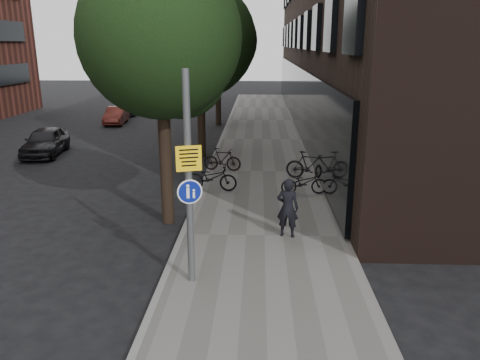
# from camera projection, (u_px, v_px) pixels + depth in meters

# --- Properties ---
(ground) EXTENTS (120.00, 120.00, 0.00)m
(ground) POSITION_uv_depth(u_px,v_px,m) (254.00, 305.00, 9.53)
(ground) COLOR black
(ground) RESTS_ON ground
(sidewalk) EXTENTS (4.50, 60.00, 0.12)m
(sidewalk) POSITION_uv_depth(u_px,v_px,m) (263.00, 173.00, 19.09)
(sidewalk) COLOR #62605B
(sidewalk) RESTS_ON ground
(curb_edge) EXTENTS (0.15, 60.00, 0.13)m
(curb_edge) POSITION_uv_depth(u_px,v_px,m) (208.00, 172.00, 19.18)
(curb_edge) COLOR slate
(curb_edge) RESTS_ON ground
(street_tree_near) EXTENTS (4.40, 4.40, 7.50)m
(street_tree_near) POSITION_uv_depth(u_px,v_px,m) (164.00, 44.00, 12.65)
(street_tree_near) COLOR black
(street_tree_near) RESTS_ON ground
(street_tree_mid) EXTENTS (5.00, 5.00, 7.80)m
(street_tree_mid) POSITION_uv_depth(u_px,v_px,m) (202.00, 44.00, 20.80)
(street_tree_mid) COLOR black
(street_tree_mid) RESTS_ON ground
(street_tree_far) EXTENTS (5.00, 5.00, 7.80)m
(street_tree_far) POSITION_uv_depth(u_px,v_px,m) (219.00, 44.00, 29.43)
(street_tree_far) COLOR black
(street_tree_far) RESTS_ON ground
(signpost) EXTENTS (0.51, 0.18, 4.54)m
(signpost) POSITION_uv_depth(u_px,v_px,m) (189.00, 180.00, 9.64)
(signpost) COLOR #595B5E
(signpost) RESTS_ON sidewalk
(pedestrian) EXTENTS (0.66, 0.51, 1.61)m
(pedestrian) POSITION_uv_depth(u_px,v_px,m) (288.00, 208.00, 12.42)
(pedestrian) COLOR black
(pedestrian) RESTS_ON sidewalk
(parked_bike_facade_near) EXTENTS (1.64, 0.73, 0.84)m
(parked_bike_facade_near) POSITION_uv_depth(u_px,v_px,m) (304.00, 182.00, 16.06)
(parked_bike_facade_near) COLOR black
(parked_bike_facade_near) RESTS_ON sidewalk
(parked_bike_facade_far) EXTENTS (1.88, 1.05, 1.09)m
(parked_bike_facade_far) POSITION_uv_depth(u_px,v_px,m) (309.00, 166.00, 17.76)
(parked_bike_facade_far) COLOR black
(parked_bike_facade_far) RESTS_ON sidewalk
(parked_bike_curb_near) EXTENTS (1.86, 0.80, 0.95)m
(parked_bike_curb_near) POSITION_uv_depth(u_px,v_px,m) (211.00, 177.00, 16.45)
(parked_bike_curb_near) COLOR black
(parked_bike_curb_near) RESTS_ON sidewalk
(parked_bike_curb_far) EXTENTS (1.60, 0.66, 0.93)m
(parked_bike_curb_far) POSITION_uv_depth(u_px,v_px,m) (222.00, 159.00, 19.05)
(parked_bike_curb_far) COLOR black
(parked_bike_curb_far) RESTS_ON sidewalk
(parked_car_near) EXTENTS (2.00, 3.99, 1.31)m
(parked_car_near) POSITION_uv_depth(u_px,v_px,m) (45.00, 141.00, 22.26)
(parked_car_near) COLOR black
(parked_car_near) RESTS_ON ground
(parked_car_mid) EXTENTS (1.47, 3.46, 1.11)m
(parked_car_mid) POSITION_uv_depth(u_px,v_px,m) (116.00, 115.00, 30.99)
(parked_car_mid) COLOR #5D211A
(parked_car_mid) RESTS_ON ground
(parked_car_far) EXTENTS (1.85, 4.52, 1.31)m
(parked_car_far) POSITION_uv_depth(u_px,v_px,m) (128.00, 105.00, 35.34)
(parked_car_far) COLOR black
(parked_car_far) RESTS_ON ground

